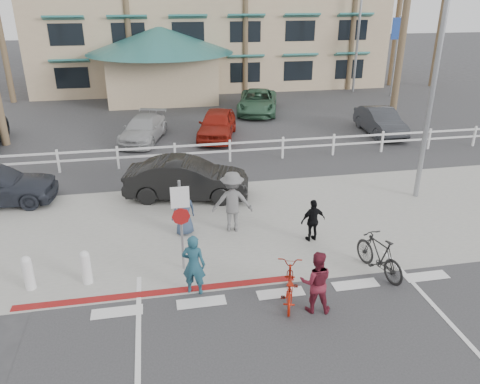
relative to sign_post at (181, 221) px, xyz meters
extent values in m
plane|color=#333335|center=(2.30, -2.20, -1.45)|extent=(140.00, 140.00, 0.00)
cube|color=#333335|center=(2.30, -4.20, -1.45)|extent=(12.00, 16.00, 0.01)
cube|color=gray|center=(2.30, 2.30, -1.44)|extent=(22.00, 7.00, 0.01)
cube|color=#333335|center=(2.30, 6.30, -1.45)|extent=(40.00, 5.00, 0.01)
cube|color=#333335|center=(2.30, 15.80, -1.45)|extent=(50.00, 16.00, 0.01)
cube|color=maroon|center=(-0.70, -1.00, -1.44)|extent=(7.00, 0.25, 0.02)
imported|color=#9B1506|center=(2.42, -1.89, -1.00)|extent=(1.08, 1.82, 0.90)
imported|color=#1C4758|center=(0.19, -1.13, -0.64)|extent=(0.68, 0.56, 1.62)
imported|color=black|center=(5.10, -1.19, -0.89)|extent=(0.94, 1.93, 1.11)
imported|color=maroon|center=(2.91, -2.36, -0.67)|extent=(0.88, 0.76, 1.56)
imported|color=#5F5F60|center=(1.70, 1.98, -0.47)|extent=(1.36, 0.90, 1.96)
imported|color=black|center=(3.96, 0.86, -0.78)|extent=(0.83, 0.45, 1.34)
imported|color=#2C3C55|center=(0.19, 2.02, -0.68)|extent=(0.86, 0.69, 1.53)
imported|color=black|center=(0.52, 4.78, -0.72)|extent=(4.65, 2.45, 1.46)
imported|color=#A1A2A4|center=(-1.03, 12.23, -0.84)|extent=(2.80, 4.49, 1.21)
imported|color=maroon|center=(2.67, 12.01, -0.73)|extent=(2.76, 4.54, 1.45)
imported|color=#2A2C30|center=(11.17, 11.11, -0.77)|extent=(1.64, 4.19, 1.36)
imported|color=#345E44|center=(5.88, 16.84, -0.77)|extent=(3.52, 5.36, 1.37)
camera|label=1|loc=(-0.53, -10.99, 5.56)|focal=35.00mm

